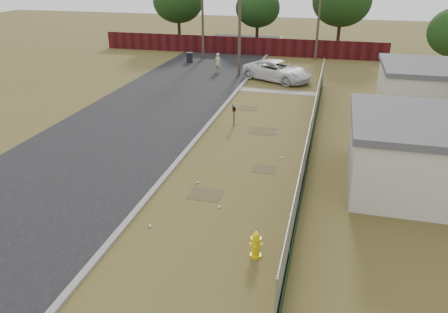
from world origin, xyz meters
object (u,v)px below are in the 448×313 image
(pedestrian, at_px, (218,63))
(trash_bin, at_px, (190,57))
(pickup_truck, at_px, (278,71))
(mailbox, at_px, (234,110))
(fire_hydrant, at_px, (256,245))

(pedestrian, bearing_deg, trash_bin, -21.72)
(pickup_truck, bearing_deg, trash_bin, 88.76)
(mailbox, bearing_deg, pedestrian, 108.83)
(pickup_truck, relative_size, trash_bin, 6.08)
(mailbox, distance_m, pickup_truck, 11.53)
(mailbox, xyz_separation_m, trash_bin, (-8.21, 16.42, -0.51))
(mailbox, bearing_deg, pickup_truck, 85.00)
(fire_hydrant, height_order, pickup_truck, pickup_truck)
(pickup_truck, distance_m, trash_bin, 10.46)
(fire_hydrant, xyz_separation_m, trash_bin, (-11.76, 28.51, 0.04))
(fire_hydrant, xyz_separation_m, pickup_truck, (-2.54, 23.57, 0.36))
(pickup_truck, xyz_separation_m, trash_bin, (-9.22, 4.94, -0.32))
(fire_hydrant, height_order, trash_bin, fire_hydrant)
(fire_hydrant, bearing_deg, trash_bin, 112.41)
(fire_hydrant, xyz_separation_m, pedestrian, (-8.03, 25.24, 0.39))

